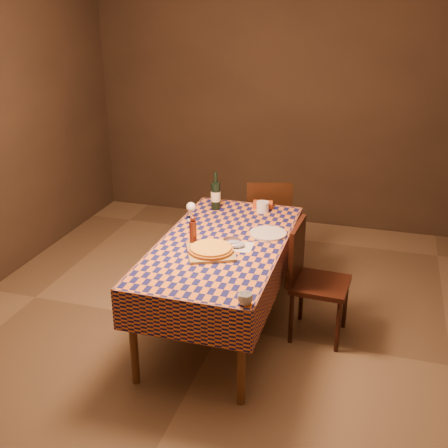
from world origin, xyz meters
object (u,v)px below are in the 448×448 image
object	(u,v)px
bowl	(232,242)
chair_right	(310,274)
dining_table	(222,251)
chair_far	(268,220)
pizza	(211,249)
white_plate	(268,233)
cutting_board	(211,252)
wine_bottle	(216,195)

from	to	relation	value
bowl	chair_right	distance (m)	0.67
bowl	chair_right	xyz separation A→B (m)	(0.58, 0.17, -0.27)
chair_right	bowl	bearing A→B (deg)	-163.93
dining_table	bowl	bearing A→B (deg)	-19.76
dining_table	chair_far	world-z (taller)	chair_far
pizza	bowl	world-z (taller)	pizza
chair_right	chair_far	bearing A→B (deg)	118.84
pizza	chair_right	size ratio (longest dim) A/B	0.44
chair_right	white_plate	bearing A→B (deg)	163.40
chair_far	chair_right	size ratio (longest dim) A/B	1.00
cutting_board	chair_far	bearing A→B (deg)	84.69
pizza	bowl	distance (m)	0.22
cutting_board	white_plate	world-z (taller)	cutting_board
white_plate	chair_far	size ratio (longest dim) A/B	0.31
cutting_board	chair_right	distance (m)	0.82
bowl	cutting_board	bearing A→B (deg)	-118.74
cutting_board	pizza	size ratio (longest dim) A/B	0.82
dining_table	white_plate	xyz separation A→B (m)	(0.30, 0.25, 0.08)
chair_far	wine_bottle	bearing A→B (deg)	-127.43
cutting_board	chair_right	size ratio (longest dim) A/B	0.36
chair_far	chair_right	xyz separation A→B (m)	(0.56, -1.02, 0.00)
bowl	wine_bottle	distance (m)	0.79
dining_table	chair_far	xyz separation A→B (m)	(0.11, 1.16, -0.17)
bowl	white_plate	xyz separation A→B (m)	(0.22, 0.28, -0.01)
chair_right	pizza	bearing A→B (deg)	-152.51
bowl	chair_far	distance (m)	1.22
cutting_board	bowl	bearing A→B (deg)	61.26
dining_table	bowl	distance (m)	0.13
cutting_board	chair_far	world-z (taller)	chair_far
white_plate	chair_far	bearing A→B (deg)	102.11
pizza	wine_bottle	xyz separation A→B (m)	(-0.24, 0.89, 0.09)
dining_table	chair_right	bearing A→B (deg)	11.62
bowl	chair_far	xyz separation A→B (m)	(0.02, 1.19, -0.27)
wine_bottle	bowl	bearing A→B (deg)	-63.72
cutting_board	white_plate	bearing A→B (deg)	55.36
pizza	chair_far	size ratio (longest dim) A/B	0.44
cutting_board	bowl	distance (m)	0.22
cutting_board	white_plate	distance (m)	0.57
wine_bottle	white_plate	world-z (taller)	wine_bottle
bowl	wine_bottle	bearing A→B (deg)	116.28
dining_table	wine_bottle	size ratio (longest dim) A/B	5.47
chair_far	chair_right	distance (m)	1.16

